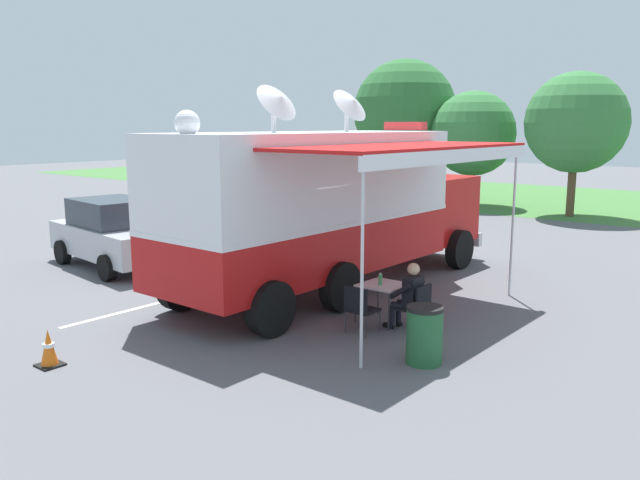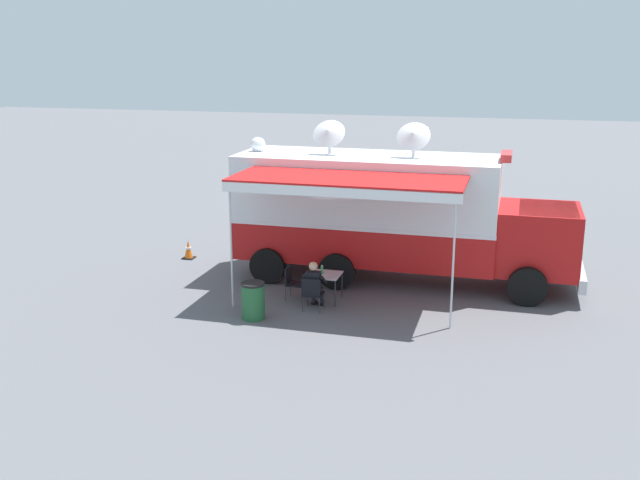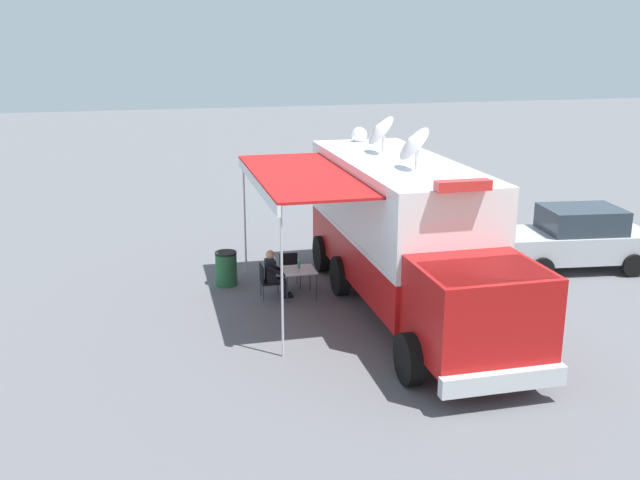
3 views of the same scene
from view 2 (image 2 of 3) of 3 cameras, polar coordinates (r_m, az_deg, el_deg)
ground_plane at (r=21.06m, az=3.58°, el=-2.87°), size 100.00×100.00×0.00m
lot_stripe at (r=23.47m, az=-0.87°, el=-0.97°), size 0.18×4.80×0.01m
command_truck at (r=20.39m, az=5.70°, el=2.16°), size 4.92×9.52×4.53m
folding_table at (r=18.85m, az=0.37°, el=-2.84°), size 0.81×0.81×0.73m
water_bottle at (r=18.84m, az=0.16°, el=-2.33°), size 0.07×0.07×0.22m
folding_chair_at_table at (r=18.19m, az=-0.61°, el=-4.03°), size 0.49×0.49×0.87m
folding_chair_beside_table at (r=19.06m, az=-2.15°, el=-3.15°), size 0.49×0.49×0.87m
seated_responder at (r=18.32m, az=-0.45°, el=-3.43°), size 0.66×0.56×1.25m
trash_bin at (r=17.80m, az=-5.22°, el=-4.72°), size 0.57×0.57×0.91m
traffic_cone at (r=23.11m, az=-10.21°, el=-0.75°), size 0.36×0.36×0.58m
car_behind_truck at (r=26.50m, az=3.93°, el=2.79°), size 4.40×2.42×1.76m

